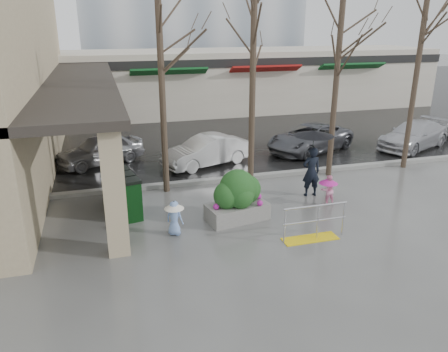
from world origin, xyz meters
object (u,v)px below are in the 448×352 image
woman (312,156)px  child_blue (174,215)px  news_boxes (124,190)px  child_pink (328,188)px  tree_mideast (339,48)px  tree_west (160,44)px  car_a (100,149)px  handrail (313,227)px  tree_midwest (254,38)px  planter (238,196)px  car_d (414,135)px  car_c (310,138)px  car_b (207,151)px  tree_east (422,33)px

woman → child_blue: woman is taller
woman → news_boxes: size_ratio=0.99×
child_pink → tree_mideast: bearing=-118.0°
tree_west → car_a: size_ratio=1.84×
tree_west → child_pink: bearing=-28.6°
handrail → tree_midwest: 6.83m
tree_midwest → tree_mideast: 3.32m
planter → car_d: bearing=27.1°
child_blue → planter: size_ratio=0.52×
tree_west → child_blue: bearing=-95.0°
tree_midwest → car_c: size_ratio=1.54×
car_a → planter: bearing=3.7°
car_c → tree_mideast: bearing=-38.6°
tree_west → car_d: 13.38m
car_c → child_pink: bearing=-46.5°
woman → child_blue: 5.40m
handrail → child_blue: size_ratio=1.84×
tree_west → car_d: tree_west is taller
child_pink → car_b: 5.95m
tree_east → car_a: bearing=161.9°
tree_west → car_c: tree_west is taller
tree_midwest → child_blue: bearing=-135.3°
child_pink → car_d: (7.41, 5.16, 0.03)m
news_boxes → car_b: news_boxes is taller
child_pink → tree_west: bearing=-26.9°
handrail → news_boxes: (-4.91, 3.55, 0.28)m
planter → car_c: 8.40m
news_boxes → car_d: bearing=3.1°
tree_west → child_pink: size_ratio=6.60×
tree_mideast → car_a: 10.46m
tree_midwest → car_a: tree_midwest is taller
car_b → car_d: bearing=70.3°
child_blue → car_d: bearing=-120.7°
tree_mideast → car_c: bearing=76.7°
planter → car_a: bearing=119.3°
tree_east → car_c: size_ratio=1.59×
car_a → tree_east: bearing=46.3°
tree_midwest → car_a: 8.14m
child_blue → news_boxes: 2.55m
car_b → tree_midwest: bearing=4.0°
tree_east → woman: 6.79m
tree_mideast → car_c: (0.78, 3.29, -4.23)m
tree_west → child_blue: size_ratio=6.59×
child_pink → car_c: bearing=-109.5°
planter → car_a: (-3.92, 6.98, -0.14)m
tree_mideast → child_pink: 5.27m
news_boxes → car_d: 14.41m
tree_midwest → child_pink: bearing=-56.9°
child_pink → tree_midwest: bearing=-55.2°
tree_midwest → car_c: tree_midwest is taller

